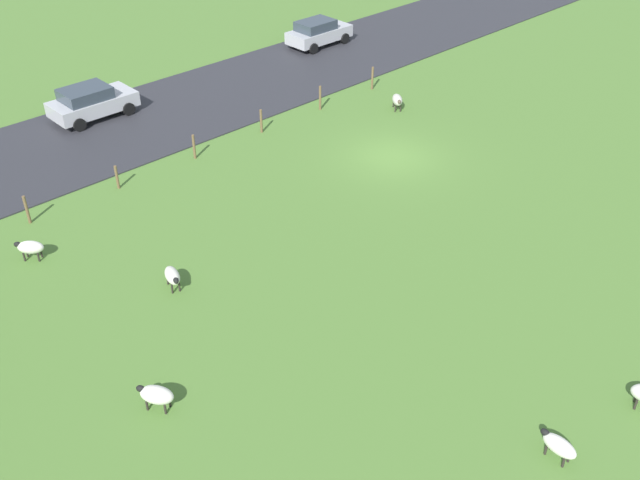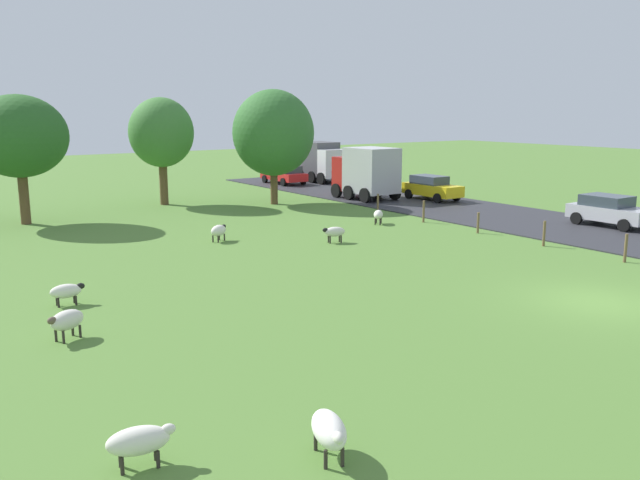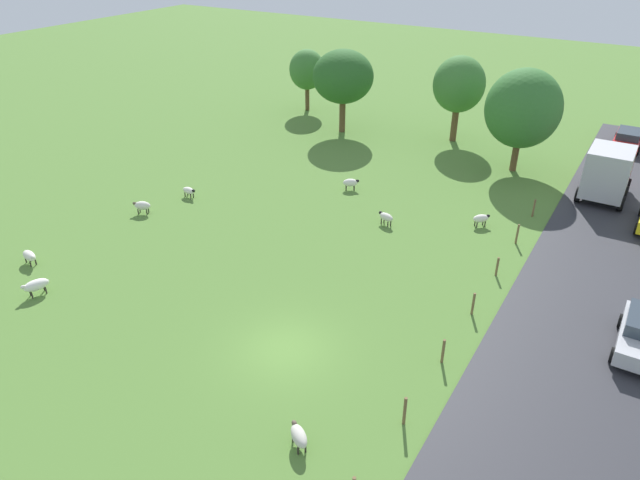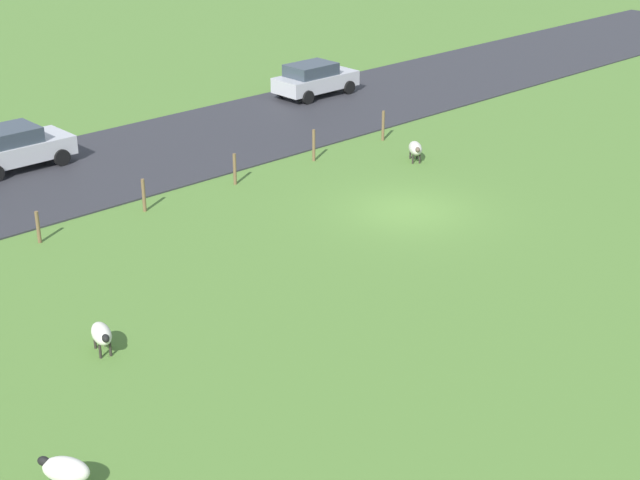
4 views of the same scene
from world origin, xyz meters
name	(u,v)px [view 3 (image 3 of 4)]	position (x,y,z in m)	size (l,w,h in m)	color
ground_plane	(286,349)	(0.00, 0.00, 0.00)	(160.00, 160.00, 0.00)	#517A33
road_strip	(553,458)	(11.05, 0.00, 0.03)	(8.00, 80.00, 0.06)	#2D2D33
sheep_0	(386,217)	(-1.26, 12.59, 0.51)	(1.12, 0.73, 0.75)	silver
sheep_1	(29,256)	(-15.52, -1.26, 0.49)	(1.24, 0.72, 0.75)	silver
sheep_2	(189,191)	(-14.03, 9.42, 0.46)	(1.08, 0.50, 0.68)	silver
sheep_3	(350,183)	(-5.51, 15.95, 0.51)	(1.12, 0.96, 0.78)	silver
sheep_4	(299,436)	(3.32, -4.06, 0.51)	(1.14, 1.05, 0.76)	beige
sheep_5	(481,218)	(3.66, 15.33, 0.51)	(1.02, 1.00, 0.76)	silver
sheep_6	(142,206)	(-14.85, 6.12, 0.54)	(1.15, 0.92, 0.81)	silver
sheep_7	(36,285)	(-12.67, -2.89, 0.55)	(0.91, 1.34, 0.83)	white
tree_0	(523,109)	(2.99, 25.08, 4.58)	(5.22, 5.22, 7.32)	brown
tree_1	(459,85)	(-2.96, 28.96, 4.59)	(4.09, 4.09, 6.82)	brown
tree_2	(343,77)	(-11.89, 26.21, 4.66)	(5.03, 5.03, 6.85)	brown
tree_5	(307,70)	(-17.79, 29.99, 3.78)	(3.27, 3.27, 5.63)	brown
fence_post_1	(405,411)	(6.04, -1.21, 0.63)	(0.12, 0.12, 1.26)	brown
fence_post_2	(443,351)	(6.04, 2.68, 0.58)	(0.12, 0.12, 1.17)	brown
fence_post_3	(473,304)	(6.04, 6.57, 0.58)	(0.12, 0.12, 1.16)	brown
fence_post_4	(497,267)	(6.04, 10.45, 0.52)	(0.12, 0.12, 1.05)	brown
fence_post_5	(517,234)	(6.04, 14.34, 0.60)	(0.12, 0.12, 1.20)	brown
fence_post_6	(534,208)	(6.04, 18.23, 0.58)	(0.12, 0.12, 1.16)	brown
truck_1	(608,171)	(9.26, 23.32, 1.89)	(2.85, 4.41, 3.48)	#B21919
car_3	(628,138)	(9.51, 34.31, 0.84)	(2.09, 4.50, 1.49)	red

